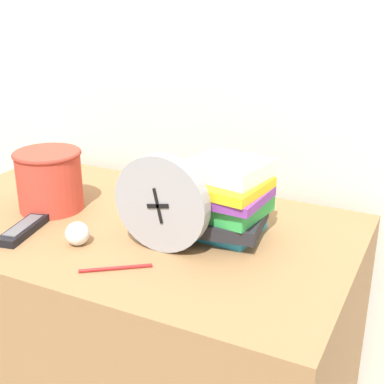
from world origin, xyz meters
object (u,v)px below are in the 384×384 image
Objects in this scene: pen at (116,268)px; crumpled_paper_ball at (77,234)px; book_stack at (219,199)px; tv_remote at (24,229)px; basket at (49,178)px; desk_clock at (161,204)px.

crumpled_paper_ball is at bearing 157.40° from pen.
book_stack is at bearing 64.71° from pen.
tv_remote is 0.16m from crumpled_paper_ball.
basket is (-0.48, -0.06, -0.00)m from book_stack.
basket is 3.20× the size of crumpled_paper_ball.
book_stack is at bearing 26.25° from tv_remote.
book_stack is 1.48× the size of tv_remote.
pen is at bearing -9.56° from tv_remote.
basket is 0.18m from tv_remote.
book_stack is 1.44× the size of basket.
desk_clock is 0.40m from basket.
book_stack is at bearing 6.94° from basket.
basket is at bearing 144.13° from crumpled_paper_ball.
tv_remote is at bearing -176.40° from crumpled_paper_ball.
desk_clock is 1.74× the size of pen.
basket is at bearing -173.06° from book_stack.
pen is (-0.04, -0.13, -0.11)m from desk_clock.
crumpled_paper_ball is at bearing 3.60° from tv_remote.
tv_remote is (-0.43, -0.21, -0.08)m from book_stack.
book_stack is (0.08, 0.14, -0.02)m from desk_clock.
desk_clock reaches higher than crumpled_paper_ball.
book_stack is 4.61× the size of crumpled_paper_ball.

